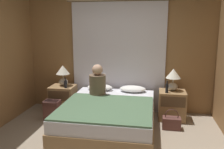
{
  "coord_description": "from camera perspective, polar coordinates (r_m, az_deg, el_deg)",
  "views": [
    {
      "loc": [
        0.74,
        -3.07,
        1.86
      ],
      "look_at": [
        0.0,
        1.14,
        0.95
      ],
      "focal_mm": 38.0,
      "sensor_mm": 36.0,
      "label": 1
    }
  ],
  "objects": [
    {
      "name": "nightstand_right",
      "position": [
        4.88,
        14.22,
        -7.15
      ],
      "size": [
        0.51,
        0.45,
        0.57
      ],
      "color": "#937047",
      "rests_on": "ground_plane"
    },
    {
      "name": "curtain_panel",
      "position": [
        5.06,
        1.48,
        4.17
      ],
      "size": [
        2.19,
        0.02,
        2.34
      ],
      "color": "silver",
      "rests_on": "ground_plane"
    },
    {
      "name": "lamp_right",
      "position": [
        4.79,
        14.51,
        -0.66
      ],
      "size": [
        0.29,
        0.29,
        0.44
      ],
      "color": "#B2A899",
      "rests_on": "nightstand_right"
    },
    {
      "name": "person_left_in_bed",
      "position": [
        4.6,
        -3.51,
        -1.92
      ],
      "size": [
        0.32,
        0.32,
        0.61
      ],
      "color": "brown",
      "rests_on": "bed"
    },
    {
      "name": "handbag_on_floor",
      "position": [
        4.5,
        14.11,
        -11.15
      ],
      "size": [
        0.32,
        0.2,
        0.37
      ],
      "color": "brown",
      "rests_on": "ground_plane"
    },
    {
      "name": "wall_back",
      "position": [
        5.11,
        1.59,
        5.17
      ],
      "size": [
        4.07,
        0.06,
        2.5
      ],
      "color": "olive",
      "rests_on": "ground_plane"
    },
    {
      "name": "nightstand_left",
      "position": [
        5.21,
        -11.7,
        -5.78
      ],
      "size": [
        0.51,
        0.45,
        0.57
      ],
      "color": "#937047",
      "rests_on": "ground_plane"
    },
    {
      "name": "lamp_left",
      "position": [
        5.13,
        -11.73,
        0.3
      ],
      "size": [
        0.29,
        0.29,
        0.44
      ],
      "color": "#B2A899",
      "rests_on": "nightstand_left"
    },
    {
      "name": "blanket_on_bed",
      "position": [
        3.94,
        -1.49,
        -7.94
      ],
      "size": [
        1.52,
        1.35,
        0.03
      ],
      "color": "#4C6B4C",
      "rests_on": "bed"
    },
    {
      "name": "beer_bottle_on_right_stand",
      "position": [
        4.65,
        13.08,
        -3.17
      ],
      "size": [
        0.06,
        0.06,
        0.23
      ],
      "color": "black",
      "rests_on": "nightstand_right"
    },
    {
      "name": "pillow_left",
      "position": [
        4.99,
        -2.96,
        -3.1
      ],
      "size": [
        0.53,
        0.34,
        0.12
      ],
      "color": "white",
      "rests_on": "bed"
    },
    {
      "name": "bed",
      "position": [
        4.3,
        -0.7,
        -10.02
      ],
      "size": [
        1.58,
        1.98,
        0.5
      ],
      "color": "#99754C",
      "rests_on": "ground_plane"
    },
    {
      "name": "backpack_on_floor",
      "position": [
        4.82,
        -14.19,
        -8.13
      ],
      "size": [
        0.3,
        0.23,
        0.4
      ],
      "color": "brown",
      "rests_on": "ground_plane"
    },
    {
      "name": "pillow_right",
      "position": [
        4.89,
        5.02,
        -3.46
      ],
      "size": [
        0.53,
        0.34,
        0.12
      ],
      "color": "white",
      "rests_on": "bed"
    },
    {
      "name": "beer_bottle_on_left_stand",
      "position": [
        4.97,
        -11.11,
        -2.24
      ],
      "size": [
        0.06,
        0.06,
        0.21
      ],
      "color": "black",
      "rests_on": "nightstand_left"
    }
  ]
}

